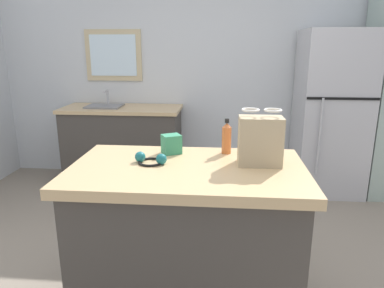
# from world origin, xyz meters

# --- Properties ---
(ground) EXTENTS (6.44, 6.44, 0.00)m
(ground) POSITION_xyz_m (0.00, 0.00, 0.00)
(ground) COLOR gray
(back_wall) EXTENTS (5.37, 0.13, 2.60)m
(back_wall) POSITION_xyz_m (-0.02, 2.27, 1.30)
(back_wall) COLOR silver
(back_wall) RESTS_ON ground
(kitchen_island) EXTENTS (1.35, 0.81, 0.93)m
(kitchen_island) POSITION_xyz_m (-0.13, -0.19, 0.47)
(kitchen_island) COLOR #423D38
(kitchen_island) RESTS_ON ground
(refrigerator) EXTENTS (0.71, 0.74, 1.76)m
(refrigerator) POSITION_xyz_m (1.24, 1.84, 0.88)
(refrigerator) COLOR #B7B7BC
(refrigerator) RESTS_ON ground
(sink_counter) EXTENTS (1.37, 0.60, 1.09)m
(sink_counter) POSITION_xyz_m (-1.12, 1.91, 0.46)
(sink_counter) COLOR #423D38
(sink_counter) RESTS_ON ground
(shopping_bag) EXTENTS (0.25, 0.15, 0.33)m
(shopping_bag) POSITION_xyz_m (0.28, -0.12, 1.07)
(shopping_bag) COLOR tan
(shopping_bag) RESTS_ON kitchen_island
(small_box) EXTENTS (0.14, 0.14, 0.12)m
(small_box) POSITION_xyz_m (-0.26, 0.06, 0.99)
(small_box) COLOR #388E66
(small_box) RESTS_ON kitchen_island
(bottle) EXTENTS (0.06, 0.06, 0.23)m
(bottle) POSITION_xyz_m (0.09, 0.09, 1.03)
(bottle) COLOR #C66633
(bottle) RESTS_ON kitchen_island
(ear_defenders) EXTENTS (0.20, 0.18, 0.06)m
(ear_defenders) POSITION_xyz_m (-0.35, -0.15, 0.95)
(ear_defenders) COLOR black
(ear_defenders) RESTS_ON kitchen_island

